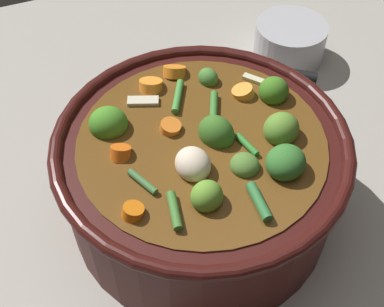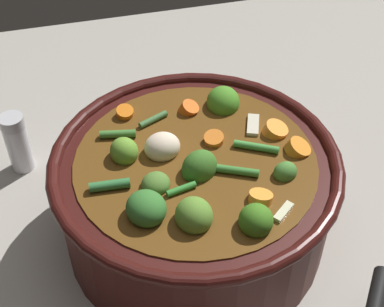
% 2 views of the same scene
% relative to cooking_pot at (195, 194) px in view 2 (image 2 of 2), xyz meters
% --- Properties ---
extents(ground_plane, '(1.10, 1.10, 0.00)m').
position_rel_cooking_pot_xyz_m(ground_plane, '(-0.00, -0.00, -0.07)').
color(ground_plane, '#9E998E').
extents(cooking_pot, '(0.33, 0.33, 0.15)m').
position_rel_cooking_pot_xyz_m(cooking_pot, '(0.00, 0.00, 0.00)').
color(cooking_pot, '#38110F').
rests_on(cooking_pot, ground_plane).
extents(salt_shaker, '(0.03, 0.03, 0.09)m').
position_rel_cooking_pot_xyz_m(salt_shaker, '(0.20, -0.17, -0.02)').
color(salt_shaker, silver).
rests_on(salt_shaker, ground_plane).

